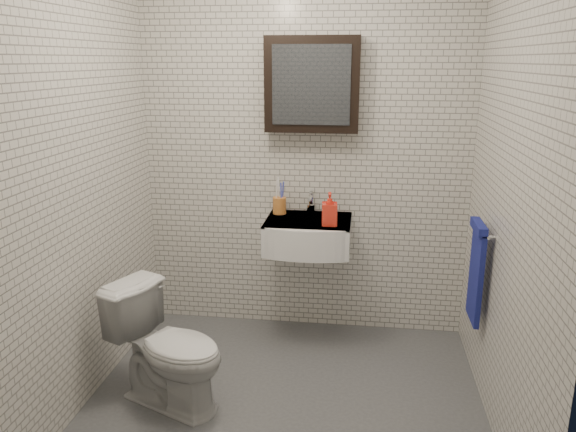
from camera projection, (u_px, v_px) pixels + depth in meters
The scene contains 9 objects.
ground at pixel (284, 401), 3.15m from camera, with size 2.20×2.00×0.01m, color #4C4F54.
room_shell at pixel (284, 141), 2.75m from camera, with size 2.22×2.02×2.51m.
washbasin at pixel (308, 235), 3.64m from camera, with size 0.55×0.50×0.20m.
faucet at pixel (311, 204), 3.78m from camera, with size 0.06×0.20×0.15m.
mirror_cabinet at pixel (312, 85), 3.57m from camera, with size 0.60×0.15×0.60m.
towel_rail at pixel (477, 268), 3.15m from camera, with size 0.09×0.30×0.58m.
toothbrush_cup at pixel (279, 205), 3.78m from camera, with size 0.11×0.11×0.25m.
soap_bottle at pixel (330, 209), 3.50m from camera, with size 0.09×0.10×0.21m, color #F85A1A.
toilet at pixel (169, 348), 3.06m from camera, with size 0.38×0.66×0.68m, color white.
Camera 1 is at (0.39, -2.72, 1.85)m, focal length 35.00 mm.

